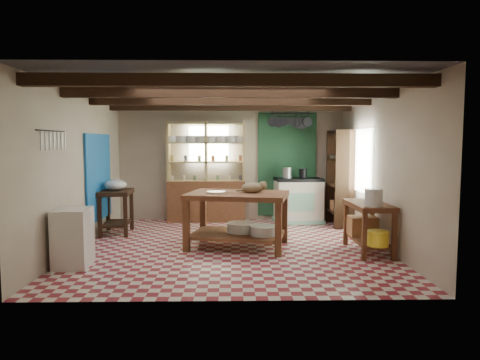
{
  "coord_description": "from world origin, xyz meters",
  "views": [
    {
      "loc": [
        0.01,
        -7.08,
        1.74
      ],
      "look_at": [
        0.15,
        0.3,
        1.09
      ],
      "focal_mm": 32.0,
      "sensor_mm": 36.0,
      "label": 1
    }
  ],
  "objects_px": {
    "right_counter": "(368,228)",
    "cat": "(253,188)",
    "work_table": "(238,220)",
    "prep_table": "(116,212)",
    "stove": "(298,200)",
    "white_cabinet": "(73,238)"
  },
  "relations": [
    {
      "from": "white_cabinet",
      "to": "right_counter",
      "type": "bearing_deg",
      "value": 6.38
    },
    {
      "from": "white_cabinet",
      "to": "cat",
      "type": "distance_m",
      "value": 2.86
    },
    {
      "from": "right_counter",
      "to": "white_cabinet",
      "type": "bearing_deg",
      "value": -171.23
    },
    {
      "from": "work_table",
      "to": "prep_table",
      "type": "height_order",
      "value": "work_table"
    },
    {
      "from": "white_cabinet",
      "to": "right_counter",
      "type": "relative_size",
      "value": 0.74
    },
    {
      "from": "cat",
      "to": "right_counter",
      "type": "bearing_deg",
      "value": -8.51
    },
    {
      "from": "stove",
      "to": "prep_table",
      "type": "xyz_separation_m",
      "value": [
        -3.66,
        -1.09,
        -0.07
      ]
    },
    {
      "from": "prep_table",
      "to": "stove",
      "type": "bearing_deg",
      "value": 12.27
    },
    {
      "from": "cat",
      "to": "white_cabinet",
      "type": "bearing_deg",
      "value": -154.64
    },
    {
      "from": "prep_table",
      "to": "cat",
      "type": "xyz_separation_m",
      "value": [
        2.56,
        -1.12,
        0.58
      ]
    },
    {
      "from": "prep_table",
      "to": "cat",
      "type": "height_order",
      "value": "cat"
    },
    {
      "from": "white_cabinet",
      "to": "cat",
      "type": "bearing_deg",
      "value": 19.79
    },
    {
      "from": "cat",
      "to": "work_table",
      "type": "bearing_deg",
      "value": -178.69
    },
    {
      "from": "white_cabinet",
      "to": "cat",
      "type": "xyz_separation_m",
      "value": [
        2.58,
        1.07,
        0.59
      ]
    },
    {
      "from": "right_counter",
      "to": "prep_table",
      "type": "bearing_deg",
      "value": 160.92
    },
    {
      "from": "stove",
      "to": "white_cabinet",
      "type": "bearing_deg",
      "value": -142.61
    },
    {
      "from": "stove",
      "to": "right_counter",
      "type": "height_order",
      "value": "stove"
    },
    {
      "from": "white_cabinet",
      "to": "prep_table",
      "type": "bearing_deg",
      "value": 86.69
    },
    {
      "from": "prep_table",
      "to": "right_counter",
      "type": "distance_m",
      "value": 4.62
    },
    {
      "from": "right_counter",
      "to": "cat",
      "type": "bearing_deg",
      "value": 168.32
    },
    {
      "from": "work_table",
      "to": "prep_table",
      "type": "xyz_separation_m",
      "value": [
        -2.31,
        1.11,
        -0.04
      ]
    },
    {
      "from": "prep_table",
      "to": "cat",
      "type": "relative_size",
      "value": 2.21
    }
  ]
}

